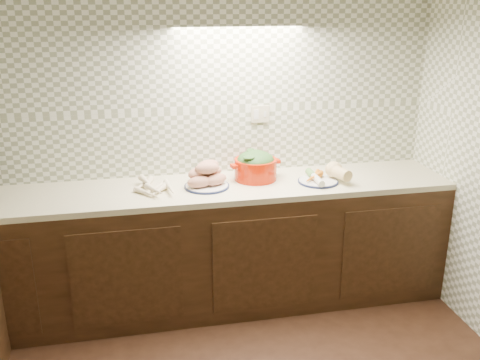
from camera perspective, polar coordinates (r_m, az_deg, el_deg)
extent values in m
cube|color=gray|center=(3.76, -6.01, 6.32)|extent=(3.60, 0.05, 2.60)
cube|color=#BEB796|center=(3.86, 2.16, 7.04)|extent=(0.13, 0.01, 0.12)
cube|color=black|center=(3.80, -5.13, -7.51)|extent=(3.60, 0.60, 0.86)
cube|color=beige|center=(3.62, -5.34, -1.13)|extent=(3.60, 0.60, 0.04)
cone|color=beige|center=(3.64, -9.94, -0.46)|extent=(0.17, 0.18, 0.05)
cone|color=beige|center=(3.59, -8.33, -0.67)|extent=(0.11, 0.22, 0.05)
cone|color=beige|center=(3.67, -8.27, -0.24)|extent=(0.15, 0.15, 0.05)
cone|color=beige|center=(3.64, -10.43, -0.59)|extent=(0.08, 0.19, 0.04)
cone|color=beige|center=(3.67, -9.94, -0.38)|extent=(0.07, 0.21, 0.04)
cone|color=beige|center=(3.49, -10.22, -0.94)|extent=(0.14, 0.17, 0.05)
cone|color=beige|center=(3.57, -10.14, -0.64)|extent=(0.13, 0.20, 0.04)
cone|color=beige|center=(3.60, -9.93, -0.34)|extent=(0.09, 0.18, 0.05)
cylinder|color=#10183E|center=(3.61, -3.56, -0.67)|extent=(0.30, 0.30, 0.01)
cylinder|color=silver|center=(3.61, -3.56, -0.64)|extent=(0.29, 0.29, 0.02)
ellipsoid|color=tan|center=(3.55, -4.36, -0.20)|extent=(0.19, 0.14, 0.08)
ellipsoid|color=tan|center=(3.59, -2.57, 0.06)|extent=(0.19, 0.14, 0.08)
ellipsoid|color=tan|center=(3.64, -3.97, 0.31)|extent=(0.19, 0.14, 0.08)
ellipsoid|color=tan|center=(3.59, -4.45, 0.76)|extent=(0.19, 0.14, 0.08)
ellipsoid|color=tan|center=(3.64, -3.29, 1.02)|extent=(0.19, 0.14, 0.08)
ellipsoid|color=tan|center=(3.56, -3.53, 1.26)|extent=(0.19, 0.14, 0.08)
ellipsoid|color=tan|center=(3.60, -3.46, 1.53)|extent=(0.19, 0.14, 0.08)
cylinder|color=black|center=(3.73, -4.11, 0.29)|extent=(0.15, 0.15, 0.05)
sphere|color=maroon|center=(3.71, -4.36, 0.96)|extent=(0.08, 0.08, 0.08)
sphere|color=beige|center=(3.73, -3.69, 0.89)|extent=(0.05, 0.05, 0.05)
cylinder|color=#B41A01|center=(3.74, 1.67, 1.16)|extent=(0.35, 0.35, 0.15)
cube|color=#B41A01|center=(3.67, -0.64, 1.48)|extent=(0.05, 0.07, 0.02)
cube|color=#B41A01|center=(3.80, 3.92, 2.05)|extent=(0.05, 0.07, 0.02)
ellipsoid|color=#346628|center=(3.72, 1.68, 2.03)|extent=(0.26, 0.26, 0.15)
cylinder|color=#10183E|center=(3.74, 8.32, -0.15)|extent=(0.28, 0.28, 0.01)
cylinder|color=silver|center=(3.74, 8.32, -0.12)|extent=(0.26, 0.26, 0.02)
cone|color=orange|center=(3.73, 7.74, 0.24)|extent=(0.13, 0.14, 0.03)
cone|color=orange|center=(3.75, 8.24, 0.34)|extent=(0.15, 0.12, 0.03)
cone|color=orange|center=(3.74, 7.90, 0.27)|extent=(0.11, 0.16, 0.03)
cone|color=orange|center=(3.71, 7.71, 0.46)|extent=(0.09, 0.16, 0.03)
cone|color=orange|center=(3.71, 7.94, 0.45)|extent=(0.09, 0.16, 0.03)
cylinder|color=silver|center=(3.67, 8.28, 0.03)|extent=(0.05, 0.18, 0.04)
cylinder|color=#467A33|center=(3.80, 7.56, 0.70)|extent=(0.05, 0.11, 0.05)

